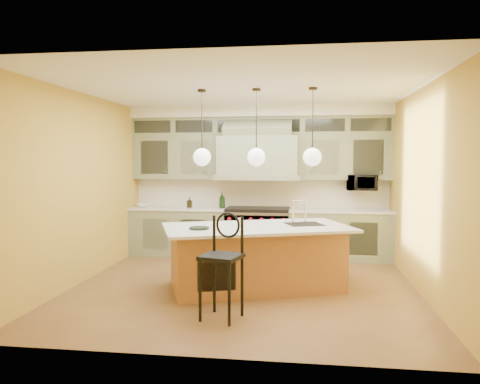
# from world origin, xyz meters

# --- Properties ---
(floor) EXTENTS (5.00, 5.00, 0.00)m
(floor) POSITION_xyz_m (0.00, 0.00, 0.00)
(floor) COLOR brown
(floor) RESTS_ON ground
(ceiling) EXTENTS (5.00, 5.00, 0.00)m
(ceiling) POSITION_xyz_m (0.00, 0.00, 2.90)
(ceiling) COLOR white
(ceiling) RESTS_ON wall_back
(wall_back) EXTENTS (5.00, 0.00, 5.00)m
(wall_back) POSITION_xyz_m (0.00, 2.50, 1.45)
(wall_back) COLOR gold
(wall_back) RESTS_ON ground
(wall_front) EXTENTS (5.00, 0.00, 5.00)m
(wall_front) POSITION_xyz_m (0.00, -2.50, 1.45)
(wall_front) COLOR gold
(wall_front) RESTS_ON ground
(wall_left) EXTENTS (0.00, 5.00, 5.00)m
(wall_left) POSITION_xyz_m (-2.50, 0.00, 1.45)
(wall_left) COLOR gold
(wall_left) RESTS_ON ground
(wall_right) EXTENTS (0.00, 5.00, 5.00)m
(wall_right) POSITION_xyz_m (2.50, 0.00, 1.45)
(wall_right) COLOR gold
(wall_right) RESTS_ON ground
(back_cabinetry) EXTENTS (5.00, 0.77, 2.90)m
(back_cabinetry) POSITION_xyz_m (0.00, 2.23, 1.43)
(back_cabinetry) COLOR gray
(back_cabinetry) RESTS_ON floor
(range) EXTENTS (1.20, 0.74, 0.96)m
(range) POSITION_xyz_m (0.00, 2.14, 0.49)
(range) COLOR silver
(range) RESTS_ON floor
(kitchen_island) EXTENTS (2.97, 2.23, 1.35)m
(kitchen_island) POSITION_xyz_m (0.19, -0.01, 0.47)
(kitchen_island) COLOR #9E6238
(kitchen_island) RESTS_ON floor
(counter_stool) EXTENTS (0.54, 0.54, 1.25)m
(counter_stool) POSITION_xyz_m (-0.08, -1.37, 0.72)
(counter_stool) COLOR black
(counter_stool) RESTS_ON floor
(microwave) EXTENTS (0.54, 0.37, 0.30)m
(microwave) POSITION_xyz_m (1.95, 2.25, 1.45)
(microwave) COLOR black
(microwave) RESTS_ON back_cabinetry
(oil_bottle_a) EXTENTS (0.13, 0.13, 0.31)m
(oil_bottle_a) POSITION_xyz_m (-0.70, 2.15, 1.10)
(oil_bottle_a) COLOR black
(oil_bottle_a) RESTS_ON back_cabinetry
(oil_bottle_b) EXTENTS (0.10, 0.10, 0.21)m
(oil_bottle_b) POSITION_xyz_m (-1.35, 2.15, 1.04)
(oil_bottle_b) COLOR black
(oil_bottle_b) RESTS_ON back_cabinetry
(fruit_bowl) EXTENTS (0.28, 0.28, 0.06)m
(fruit_bowl) POSITION_xyz_m (-2.30, 2.15, 0.97)
(fruit_bowl) COLOR white
(fruit_bowl) RESTS_ON back_cabinetry
(cup) EXTENTS (0.10, 0.10, 0.09)m
(cup) POSITION_xyz_m (-0.07, 0.17, 0.96)
(cup) COLOR silver
(cup) RESTS_ON kitchen_island
(pendant_left) EXTENTS (0.26, 0.26, 1.11)m
(pendant_left) POSITION_xyz_m (-0.62, -0.01, 1.95)
(pendant_left) COLOR #2D2319
(pendant_left) RESTS_ON ceiling
(pendant_center) EXTENTS (0.26, 0.26, 1.11)m
(pendant_center) POSITION_xyz_m (0.18, -0.01, 1.95)
(pendant_center) COLOR #2D2319
(pendant_center) RESTS_ON ceiling
(pendant_right) EXTENTS (0.26, 0.26, 1.11)m
(pendant_right) POSITION_xyz_m (0.98, -0.01, 1.95)
(pendant_right) COLOR #2D2319
(pendant_right) RESTS_ON ceiling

